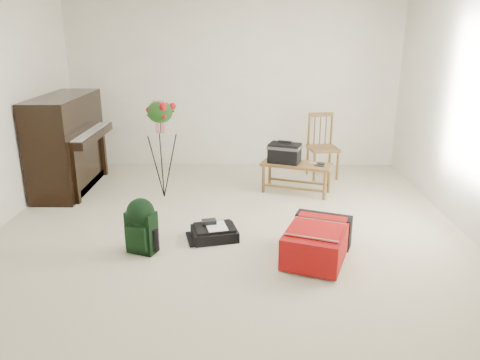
{
  "coord_description": "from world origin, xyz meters",
  "views": [
    {
      "loc": [
        0.16,
        -4.43,
        2.08
      ],
      "look_at": [
        0.11,
        0.35,
        0.52
      ],
      "focal_mm": 35.0,
      "sensor_mm": 36.0,
      "label": 1
    }
  ],
  "objects_px": {
    "red_suitcase": "(316,239)",
    "flower_stand": "(162,150)",
    "bench": "(288,157)",
    "green_backpack": "(141,223)",
    "black_duffel": "(214,232)",
    "dining_chair": "(323,147)",
    "piano": "(68,145)"
  },
  "relations": [
    {
      "from": "red_suitcase",
      "to": "flower_stand",
      "type": "relative_size",
      "value": 0.73
    },
    {
      "from": "bench",
      "to": "green_backpack",
      "type": "bearing_deg",
      "value": -112.32
    },
    {
      "from": "flower_stand",
      "to": "bench",
      "type": "bearing_deg",
      "value": 18.99
    },
    {
      "from": "black_duffel",
      "to": "flower_stand",
      "type": "distance_m",
      "value": 1.56
    },
    {
      "from": "bench",
      "to": "dining_chair",
      "type": "xyz_separation_m",
      "value": [
        0.56,
        0.74,
        -0.04
      ]
    },
    {
      "from": "piano",
      "to": "flower_stand",
      "type": "bearing_deg",
      "value": -14.76
    },
    {
      "from": "dining_chair",
      "to": "piano",
      "type": "bearing_deg",
      "value": -179.77
    },
    {
      "from": "bench",
      "to": "red_suitcase",
      "type": "relative_size",
      "value": 1.04
    },
    {
      "from": "piano",
      "to": "bench",
      "type": "relative_size",
      "value": 1.55
    },
    {
      "from": "bench",
      "to": "green_backpack",
      "type": "xyz_separation_m",
      "value": [
        -1.56,
        -1.73,
        -0.19
      ]
    },
    {
      "from": "bench",
      "to": "piano",
      "type": "bearing_deg",
      "value": -164.0
    },
    {
      "from": "red_suitcase",
      "to": "green_backpack",
      "type": "distance_m",
      "value": 1.67
    },
    {
      "from": "piano",
      "to": "bench",
      "type": "height_order",
      "value": "piano"
    },
    {
      "from": "piano",
      "to": "bench",
      "type": "distance_m",
      "value": 2.92
    },
    {
      "from": "red_suitcase",
      "to": "black_duffel",
      "type": "xyz_separation_m",
      "value": [
        -0.99,
        0.39,
        -0.11
      ]
    },
    {
      "from": "dining_chair",
      "to": "red_suitcase",
      "type": "relative_size",
      "value": 0.99
    },
    {
      "from": "bench",
      "to": "dining_chair",
      "type": "height_order",
      "value": "dining_chair"
    },
    {
      "from": "piano",
      "to": "bench",
      "type": "xyz_separation_m",
      "value": [
        2.92,
        -0.18,
        -0.11
      ]
    },
    {
      "from": "piano",
      "to": "flower_stand",
      "type": "xyz_separation_m",
      "value": [
        1.31,
        -0.35,
        0.02
      ]
    },
    {
      "from": "dining_chair",
      "to": "bench",
      "type": "bearing_deg",
      "value": -136.16
    },
    {
      "from": "black_duffel",
      "to": "green_backpack",
      "type": "xyz_separation_m",
      "value": [
        -0.68,
        -0.31,
        0.23
      ]
    },
    {
      "from": "bench",
      "to": "red_suitcase",
      "type": "bearing_deg",
      "value": -66.87
    },
    {
      "from": "piano",
      "to": "flower_stand",
      "type": "height_order",
      "value": "flower_stand"
    },
    {
      "from": "piano",
      "to": "green_backpack",
      "type": "bearing_deg",
      "value": -54.63
    },
    {
      "from": "piano",
      "to": "black_duffel",
      "type": "relative_size",
      "value": 2.85
    },
    {
      "from": "piano",
      "to": "flower_stand",
      "type": "relative_size",
      "value": 1.17
    },
    {
      "from": "dining_chair",
      "to": "green_backpack",
      "type": "relative_size",
      "value": 1.67
    },
    {
      "from": "dining_chair",
      "to": "flower_stand",
      "type": "bearing_deg",
      "value": -166.29
    },
    {
      "from": "piano",
      "to": "green_backpack",
      "type": "xyz_separation_m",
      "value": [
        1.36,
        -1.92,
        -0.3
      ]
    },
    {
      "from": "dining_chair",
      "to": "red_suitcase",
      "type": "height_order",
      "value": "dining_chair"
    },
    {
      "from": "red_suitcase",
      "to": "bench",
      "type": "bearing_deg",
      "value": 113.99
    },
    {
      "from": "dining_chair",
      "to": "black_duffel",
      "type": "bearing_deg",
      "value": -132.54
    }
  ]
}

